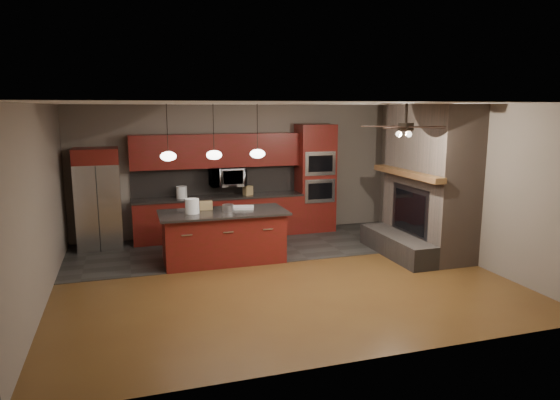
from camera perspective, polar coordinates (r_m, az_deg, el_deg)
name	(u,v)px	position (r m, az deg, el deg)	size (l,w,h in m)	color
ground	(278,275)	(8.38, -0.23, -8.56)	(7.00, 7.00, 0.00)	brown
ceiling	(278,104)	(7.92, -0.24, 10.96)	(7.00, 6.00, 0.02)	white
back_wall	(237,170)	(10.90, -4.91, 3.43)	(7.00, 0.02, 2.80)	#73675C
right_wall	(462,182)	(9.65, 20.05, 1.90)	(0.02, 6.00, 2.80)	#73675C
left_wall	(40,204)	(7.77, -25.72, -0.46)	(0.02, 6.00, 2.80)	#73675C
slate_tile_patch	(251,246)	(10.03, -3.28, -5.31)	(7.00, 2.40, 0.01)	#2C2B28
fireplace_column	(427,186)	(9.72, 16.42, 1.55)	(1.30, 2.10, 2.80)	#725E51
back_cabinetry	(218,196)	(10.64, -7.06, 0.45)	(3.59, 0.64, 2.20)	maroon
oven_tower	(315,178)	(11.13, 4.04, 2.50)	(0.80, 0.63, 2.38)	maroon
microwave	(227,177)	(10.62, -6.06, 2.67)	(0.73, 0.41, 0.50)	silver
refrigerator	(98,199)	(10.35, -20.04, 0.13)	(0.84, 0.75, 1.98)	silver
kitchen_island	(224,236)	(9.03, -6.46, -4.14)	(2.26, 1.04, 0.92)	maroon
white_bucket	(192,206)	(8.82, -10.00, -0.69)	(0.24, 0.24, 0.26)	white
paint_can	(228,208)	(8.89, -5.97, -0.92)	(0.20, 0.20, 0.13)	#A6A5AA
paint_tray	(242,208)	(9.13, -4.37, -0.86)	(0.43, 0.30, 0.04)	silver
cardboard_box	(206,205)	(9.13, -8.45, -0.62)	(0.23, 0.17, 0.15)	#9A7E4F
counter_bucket	(182,192)	(10.46, -11.18, 0.88)	(0.22, 0.22, 0.25)	white
counter_box	(248,190)	(10.66, -3.69, 1.10)	(0.18, 0.14, 0.20)	#997E4F
pendant_left	(168,156)	(8.33, -12.65, 4.93)	(0.26, 0.26, 0.92)	black
pendant_center	(214,155)	(8.43, -7.54, 5.15)	(0.26, 0.26, 0.92)	black
pendant_right	(258,153)	(8.59, -2.59, 5.33)	(0.26, 0.26, 0.92)	black
ceiling_fan	(406,126)	(7.94, 14.18, 8.17)	(1.27, 1.33, 0.41)	black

